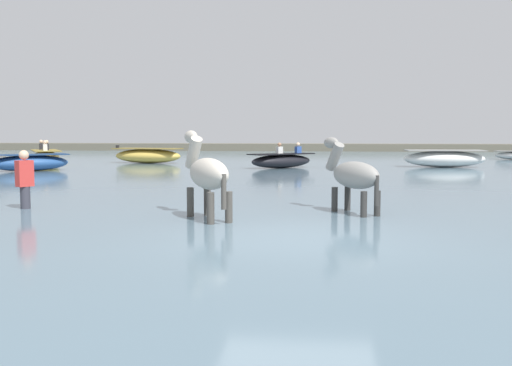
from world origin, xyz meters
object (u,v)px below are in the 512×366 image
at_px(boat_near_port, 29,163).
at_px(person_onlooker_left, 25,187).
at_px(boat_distant_east, 445,159).
at_px(boat_far_inshore, 282,161).
at_px(horse_trailing_grey, 353,177).
at_px(boat_mid_channel, 46,157).
at_px(boat_mid_outer, 148,156).
at_px(horse_lead_pinto, 207,176).

xyz_separation_m(boat_near_port, person_onlooker_left, (5.67, -11.08, 0.11)).
height_order(boat_distant_east, boat_far_inshore, boat_far_inshore).
bearing_deg(boat_distant_east, boat_near_port, -165.48).
relative_size(horse_trailing_grey, boat_far_inshore, 0.62).
relative_size(boat_mid_channel, person_onlooker_left, 2.13).
bearing_deg(person_onlooker_left, boat_mid_outer, 98.61).
bearing_deg(boat_distant_east, boat_mid_channel, -179.05).
xyz_separation_m(horse_trailing_grey, boat_far_inshore, (-2.33, 14.15, -0.38)).
distance_m(boat_near_port, boat_distant_east, 17.88).
bearing_deg(boat_far_inshore, boat_mid_outer, 155.53).
bearing_deg(horse_trailing_grey, boat_near_port, 138.37).
bearing_deg(boat_near_port, boat_distant_east, 14.52).
distance_m(horse_trailing_grey, boat_mid_outer, 19.71).
relative_size(boat_near_port, boat_distant_east, 0.87).
height_order(horse_lead_pinto, boat_mid_outer, horse_lead_pinto).
bearing_deg(boat_near_port, horse_trailing_grey, -41.63).
bearing_deg(boat_far_inshore, horse_lead_pinto, -91.34).
height_order(boat_mid_outer, person_onlooker_left, person_onlooker_left).
height_order(horse_trailing_grey, boat_distant_east, horse_trailing_grey).
bearing_deg(horse_lead_pinto, boat_mid_channel, 124.16).
relative_size(boat_mid_channel, boat_near_port, 1.10).
height_order(horse_lead_pinto, boat_far_inshore, horse_lead_pinto).
distance_m(boat_mid_channel, boat_far_inshore, 11.44).
xyz_separation_m(horse_lead_pinto, person_onlooker_left, (-4.03, 1.01, -0.34)).
xyz_separation_m(boat_distant_east, person_onlooker_left, (-11.63, -15.56, 0.06)).
xyz_separation_m(boat_mid_outer, boat_far_inshore, (7.02, -3.20, -0.05)).
bearing_deg(boat_near_port, boat_mid_outer, 64.39).
bearing_deg(horse_trailing_grey, person_onlooker_left, -179.45).
bearing_deg(boat_far_inshore, horse_trailing_grey, -80.64).
xyz_separation_m(horse_lead_pinto, boat_far_inshore, (0.36, 15.23, -0.46)).
xyz_separation_m(boat_mid_outer, boat_near_port, (-3.04, -6.34, -0.04)).
bearing_deg(boat_far_inshore, boat_distant_east, 10.49).
relative_size(horse_trailing_grey, boat_mid_outer, 0.51).
distance_m(horse_trailing_grey, boat_distant_east, 16.26).
relative_size(boat_near_port, person_onlooker_left, 1.93).
bearing_deg(person_onlooker_left, boat_near_port, 117.12).
height_order(boat_mid_channel, boat_far_inshore, boat_mid_channel).
height_order(boat_distant_east, person_onlooker_left, person_onlooker_left).
bearing_deg(horse_lead_pinto, boat_distant_east, 65.35).
xyz_separation_m(horse_lead_pinto, boat_mid_outer, (-6.66, 18.42, -0.41)).
bearing_deg(boat_mid_channel, horse_lead_pinto, -55.84).
bearing_deg(horse_trailing_grey, horse_lead_pinto, -158.16).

